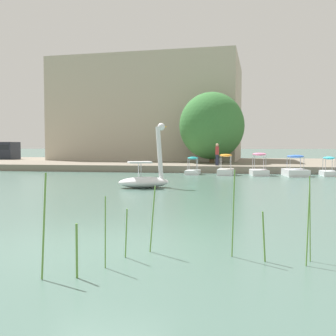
{
  "coord_description": "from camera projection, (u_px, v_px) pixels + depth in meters",
  "views": [
    {
      "loc": [
        2.64,
        -7.62,
        1.97
      ],
      "look_at": [
        -1.13,
        14.39,
        0.76
      ],
      "focal_mm": 42.5,
      "sensor_mm": 36.0,
      "label": 1
    }
  ],
  "objects": [
    {
      "name": "ground_plane",
      "position": [
        103.0,
        244.0,
        8.05
      ],
      "size": [
        671.18,
        671.18,
        0.0
      ],
      "primitive_type": "plane",
      "color": "#47665B"
    },
    {
      "name": "shore_bank_far",
      "position": [
        209.0,
        164.0,
        39.71
      ],
      "size": [
        157.29,
        21.01,
        0.52
      ],
      "primitive_type": "cube",
      "color": "slate",
      "rests_on": "ground_plane"
    },
    {
      "name": "swan_boat",
      "position": [
        145.0,
        178.0,
        18.94
      ],
      "size": [
        2.66,
        1.98,
        3.09
      ],
      "color": "white",
      "rests_on": "ground_plane"
    },
    {
      "name": "pedal_boat_teal",
      "position": [
        193.0,
        169.0,
        28.15
      ],
      "size": [
        0.99,
        1.75,
        1.26
      ],
      "color": "white",
      "rests_on": "ground_plane"
    },
    {
      "name": "pedal_boat_orange",
      "position": [
        226.0,
        169.0,
        27.52
      ],
      "size": [
        1.14,
        1.99,
        1.46
      ],
      "color": "white",
      "rests_on": "ground_plane"
    },
    {
      "name": "pedal_boat_pink",
      "position": [
        259.0,
        169.0,
        27.16
      ],
      "size": [
        1.29,
        1.97,
        1.55
      ],
      "color": "white",
      "rests_on": "ground_plane"
    },
    {
      "name": "pedal_boat_blue",
      "position": [
        295.0,
        170.0,
        26.56
      ],
      "size": [
        1.62,
        2.37,
        1.41
      ],
      "color": "white",
      "rests_on": "ground_plane"
    },
    {
      "name": "pedal_boat_cyan",
      "position": [
        329.0,
        170.0,
        26.67
      ],
      "size": [
        0.97,
        1.87,
        1.3
      ],
      "color": "white",
      "rests_on": "ground_plane"
    },
    {
      "name": "tree_willow_near_path",
      "position": [
        212.0,
        126.0,
        34.79
      ],
      "size": [
        7.81,
        7.66,
        6.2
      ],
      "color": "brown",
      "rests_on": "shore_bank_far"
    },
    {
      "name": "person_on_path",
      "position": [
        217.0,
        154.0,
        30.3
      ],
      "size": [
        0.27,
        0.27,
        1.68
      ],
      "color": "#23283D",
      "rests_on": "shore_bank_far"
    },
    {
      "name": "apartment_block",
      "position": [
        151.0,
        112.0,
        45.3
      ],
      "size": [
        20.35,
        13.65,
        10.8
      ],
      "primitive_type": "cube",
      "rotation": [
        0.0,
        0.0,
        -0.06
      ],
      "color": "#B2A893",
      "rests_on": "shore_bank_far"
    },
    {
      "name": "reed_clump_foreground",
      "position": [
        170.0,
        228.0,
        6.57
      ],
      "size": [
        4.14,
        1.82,
        1.58
      ],
      "color": "#669942",
      "rests_on": "ground_plane"
    }
  ]
}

